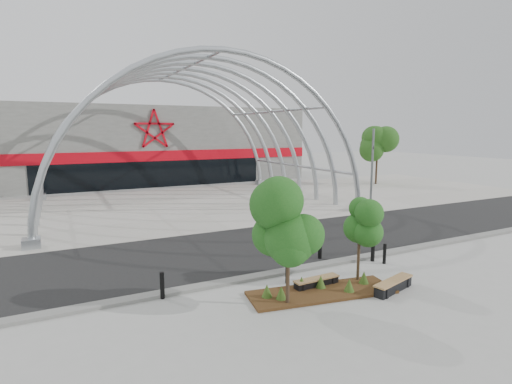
{
  "coord_description": "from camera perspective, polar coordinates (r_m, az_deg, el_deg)",
  "views": [
    {
      "loc": [
        -8.66,
        -13.29,
        5.61
      ],
      "look_at": [
        0.0,
        4.0,
        2.6
      ],
      "focal_mm": 28.0,
      "sensor_mm": 36.0,
      "label": 1
    }
  ],
  "objects": [
    {
      "name": "ground",
      "position": [
        16.82,
        6.22,
        -10.69
      ],
      "size": [
        140.0,
        140.0,
        0.0
      ],
      "primitive_type": "plane",
      "color": "#9C9C97",
      "rests_on": "ground"
    },
    {
      "name": "road",
      "position": [
        19.7,
        0.66,
        -7.67
      ],
      "size": [
        140.0,
        7.0,
        0.02
      ],
      "primitive_type": "cube",
      "color": "black",
      "rests_on": "ground"
    },
    {
      "name": "forecourt",
      "position": [
        30.57,
        -9.7,
        -1.81
      ],
      "size": [
        60.0,
        17.0,
        0.04
      ],
      "primitive_type": "cube",
      "color": "#AAA69B",
      "rests_on": "ground"
    },
    {
      "name": "kerb",
      "position": [
        16.6,
        6.7,
        -10.74
      ],
      "size": [
        60.0,
        0.5,
        0.12
      ],
      "primitive_type": "cube",
      "color": "slate",
      "rests_on": "ground"
    },
    {
      "name": "arena_building",
      "position": [
        47.56,
        -16.21,
        6.55
      ],
      "size": [
        34.0,
        15.24,
        8.0
      ],
      "color": "slate",
      "rests_on": "ground"
    },
    {
      "name": "vault_canopy",
      "position": [
        30.58,
        -9.7,
        -1.81
      ],
      "size": [
        20.8,
        15.8,
        20.36
      ],
      "color": "#A1A8AC",
      "rests_on": "ground"
    },
    {
      "name": "planting_bed",
      "position": [
        14.39,
        9.1,
        -13.66
      ],
      "size": [
        5.33,
        2.39,
        0.54
      ],
      "color": "#34220C",
      "rests_on": "ground"
    },
    {
      "name": "signal_pole",
      "position": [
        29.85,
        16.25,
        3.45
      ],
      "size": [
        0.24,
        0.81,
        5.71
      ],
      "color": "slate",
      "rests_on": "ground"
    },
    {
      "name": "street_tree_0",
      "position": [
        12.56,
        4.67,
        -4.25
      ],
      "size": [
        1.69,
        1.69,
        3.86
      ],
      "color": "#302316",
      "rests_on": "ground"
    },
    {
      "name": "street_tree_1",
      "position": [
        15.07,
        14.63,
        -4.18
      ],
      "size": [
        1.35,
        1.35,
        3.19
      ],
      "color": "#322716",
      "rests_on": "ground"
    },
    {
      "name": "bench_0",
      "position": [
        14.82,
        8.63,
        -12.74
      ],
      "size": [
        1.81,
        0.46,
        0.38
      ],
      "color": "black",
      "rests_on": "ground"
    },
    {
      "name": "bench_1",
      "position": [
        15.18,
        19.03,
        -12.53
      ],
      "size": [
        2.02,
        0.95,
        0.41
      ],
      "color": "black",
      "rests_on": "ground"
    },
    {
      "name": "bollard_0",
      "position": [
        14.07,
        -13.26,
        -12.87
      ],
      "size": [
        0.15,
        0.15,
        0.92
      ],
      "primitive_type": "cylinder",
      "color": "black",
      "rests_on": "ground"
    },
    {
      "name": "bollard_1",
      "position": [
        15.03,
        4.51,
        -11.09
      ],
      "size": [
        0.16,
        0.16,
        0.99
      ],
      "primitive_type": "cylinder",
      "color": "black",
      "rests_on": "ground"
    },
    {
      "name": "bollard_2",
      "position": [
        17.88,
        9.13,
        -7.79
      ],
      "size": [
        0.17,
        0.17,
        1.05
      ],
      "primitive_type": "cylinder",
      "color": "black",
      "rests_on": "ground"
    },
    {
      "name": "bollard_3",
      "position": [
        17.91,
        17.89,
        -8.39
      ],
      "size": [
        0.14,
        0.14,
        0.87
      ],
      "primitive_type": "cylinder",
      "color": "black",
      "rests_on": "ground"
    },
    {
      "name": "bollard_4",
      "position": [
        18.07,
        16.36,
        -7.89
      ],
      "size": [
        0.17,
        0.17,
        1.04
      ],
      "primitive_type": "cylinder",
      "color": "black",
      "rests_on": "ground"
    },
    {
      "name": "bg_tree_1",
      "position": [
        43.13,
        16.98,
        6.66
      ],
      "size": [
        2.7,
        2.7,
        5.91
      ],
      "color": "black",
      "rests_on": "ground"
    }
  ]
}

